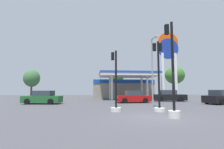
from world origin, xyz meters
name	(u,v)px	position (x,y,z in m)	size (l,w,h in m)	color
ground_plane	(157,117)	(0.00, 0.00, 0.00)	(90.00, 90.00, 0.00)	#47474C
gas_station	(123,87)	(1.82, 23.11, 2.03)	(11.14, 11.92, 4.32)	gray
station_pole_sign	(168,57)	(9.24, 19.07, 7.28)	(3.63, 0.56, 11.61)	white
car_0	(169,96)	(6.65, 13.36, 0.68)	(4.49, 2.58, 1.51)	black
car_1	(43,98)	(-9.10, 10.16, 0.65)	(4.23, 2.26, 1.45)	black
car_2	(133,97)	(1.11, 10.96, 0.65)	(4.11, 2.06, 1.43)	black
car_3	(222,98)	(10.29, 8.10, 0.69)	(4.57, 2.86, 1.52)	black
traffic_signal_0	(173,87)	(0.81, -0.33, 1.65)	(0.64, 0.67, 5.33)	silver
traffic_signal_1	(159,85)	(1.09, 2.49, 1.83)	(0.77, 0.77, 5.02)	silver
traffic_signal_2	(116,94)	(-1.96, 2.85, 1.24)	(0.77, 0.77, 4.36)	silver
tree_0	(32,78)	(-17.12, 29.42, 4.04)	(3.40, 3.40, 5.93)	brown
tree_1	(116,77)	(1.30, 29.27, 4.38)	(3.29, 3.29, 6.01)	brown
tree_2	(175,75)	(16.07, 31.12, 5.14)	(4.70, 4.70, 7.31)	brown
corner_streetlamp	(153,64)	(1.63, 5.17, 3.74)	(0.24, 1.48, 6.13)	gray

